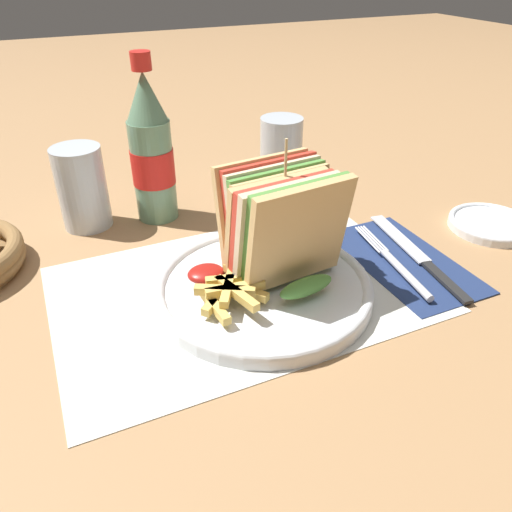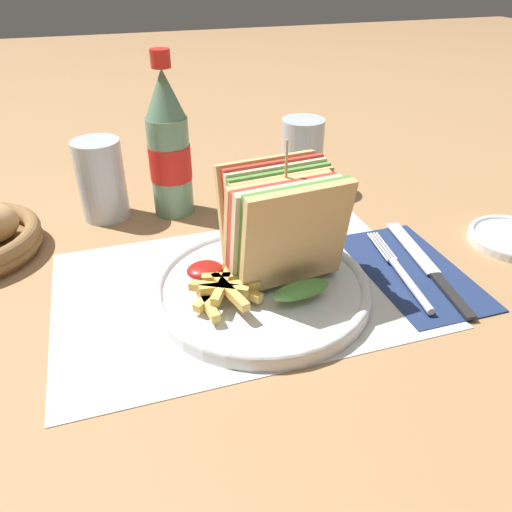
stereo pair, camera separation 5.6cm
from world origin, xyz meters
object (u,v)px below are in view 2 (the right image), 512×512
(fork, at_px, (404,276))
(glass_far, at_px, (101,180))
(knife, at_px, (427,266))
(glass_near, at_px, (302,160))
(club_sandwich, at_px, (280,228))
(coke_bottle_near, at_px, (169,148))
(plate_main, at_px, (261,287))

(fork, distance_m, glass_far, 0.43)
(knife, xyz_separation_m, glass_far, (-0.36, 0.26, 0.05))
(glass_near, bearing_deg, club_sandwich, -117.05)
(coke_bottle_near, relative_size, glass_near, 2.00)
(knife, relative_size, glass_far, 1.86)
(knife, distance_m, glass_far, 0.45)
(knife, relative_size, glass_near, 1.86)
(plate_main, xyz_separation_m, coke_bottle_near, (-0.06, 0.24, 0.09))
(club_sandwich, height_order, glass_near, club_sandwich)
(coke_bottle_near, xyz_separation_m, glass_near, (0.21, 0.02, -0.05))
(knife, bearing_deg, coke_bottle_near, 144.62)
(fork, relative_size, knife, 0.81)
(fork, distance_m, glass_near, 0.28)
(coke_bottle_near, bearing_deg, glass_near, 5.12)
(club_sandwich, distance_m, glass_far, 0.30)
(glass_near, xyz_separation_m, glass_far, (-0.30, -0.00, 0.01))
(fork, bearing_deg, coke_bottle_near, 138.30)
(plate_main, distance_m, glass_far, 0.30)
(glass_near, bearing_deg, glass_far, -179.20)
(plate_main, height_order, club_sandwich, club_sandwich)
(club_sandwich, bearing_deg, knife, -7.39)
(club_sandwich, bearing_deg, fork, -14.80)
(plate_main, relative_size, coke_bottle_near, 1.08)
(coke_bottle_near, height_order, glass_near, coke_bottle_near)
(plate_main, height_order, glass_near, glass_near)
(coke_bottle_near, bearing_deg, club_sandwich, -69.79)
(club_sandwich, xyz_separation_m, coke_bottle_near, (-0.08, 0.23, 0.02))
(plate_main, relative_size, glass_far, 2.15)
(knife, height_order, glass_near, glass_near)
(fork, bearing_deg, glass_near, 101.30)
(club_sandwich, bearing_deg, plate_main, -154.91)
(knife, bearing_deg, fork, -153.66)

